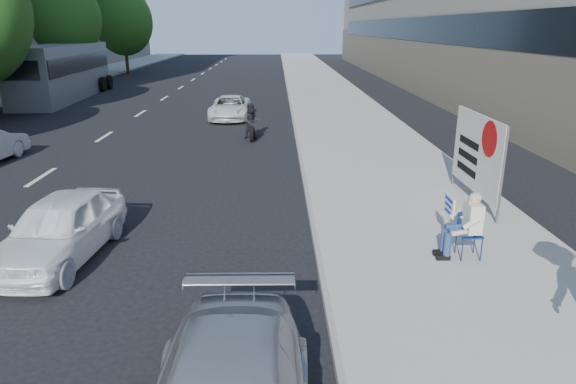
{
  "coord_description": "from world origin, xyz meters",
  "views": [
    {
      "loc": [
        0.65,
        -7.1,
        4.35
      ],
      "look_at": [
        0.89,
        3.47,
        0.93
      ],
      "focal_mm": 32.0,
      "sensor_mm": 36.0,
      "label": 1
    }
  ],
  "objects_px": {
    "white_sedan_far": "(230,108)",
    "bus": "(63,72)",
    "protest_banner": "(477,153)",
    "motorcycle": "(252,123)",
    "white_sedan_near": "(60,228)",
    "seated_protester": "(465,221)"
  },
  "relations": [
    {
      "from": "white_sedan_far",
      "to": "bus",
      "type": "distance_m",
      "value": 13.66
    },
    {
      "from": "white_sedan_far",
      "to": "bus",
      "type": "relative_size",
      "value": 0.33
    },
    {
      "from": "protest_banner",
      "to": "white_sedan_far",
      "type": "bearing_deg",
      "value": 118.51
    },
    {
      "from": "white_sedan_near",
      "to": "white_sedan_far",
      "type": "relative_size",
      "value": 0.92
    },
    {
      "from": "seated_protester",
      "to": "protest_banner",
      "type": "distance_m",
      "value": 3.54
    },
    {
      "from": "white_sedan_far",
      "to": "protest_banner",
      "type": "bearing_deg",
      "value": -60.71
    },
    {
      "from": "seated_protester",
      "to": "protest_banner",
      "type": "bearing_deg",
      "value": 66.84
    },
    {
      "from": "protest_banner",
      "to": "motorcycle",
      "type": "xyz_separation_m",
      "value": [
        -5.9,
        8.48,
        -0.76
      ]
    },
    {
      "from": "seated_protester",
      "to": "motorcycle",
      "type": "bearing_deg",
      "value": 111.11
    },
    {
      "from": "motorcycle",
      "to": "bus",
      "type": "distance_m",
      "value": 17.7
    },
    {
      "from": "white_sedan_far",
      "to": "white_sedan_near",
      "type": "bearing_deg",
      "value": -96.13
    },
    {
      "from": "protest_banner",
      "to": "white_sedan_near",
      "type": "xyz_separation_m",
      "value": [
        -9.12,
        -2.78,
        -0.77
      ]
    },
    {
      "from": "white_sedan_near",
      "to": "bus",
      "type": "xyz_separation_m",
      "value": [
        -9.17,
        23.87,
        1.01
      ]
    },
    {
      "from": "white_sedan_near",
      "to": "bus",
      "type": "distance_m",
      "value": 25.59
    },
    {
      "from": "motorcycle",
      "to": "bus",
      "type": "bearing_deg",
      "value": 128.66
    },
    {
      "from": "seated_protester",
      "to": "white_sedan_near",
      "type": "height_order",
      "value": "seated_protester"
    },
    {
      "from": "protest_banner",
      "to": "white_sedan_near",
      "type": "relative_size",
      "value": 0.83
    },
    {
      "from": "seated_protester",
      "to": "white_sedan_near",
      "type": "bearing_deg",
      "value": 176.77
    },
    {
      "from": "protest_banner",
      "to": "bus",
      "type": "bearing_deg",
      "value": 130.94
    },
    {
      "from": "protest_banner",
      "to": "seated_protester",
      "type": "bearing_deg",
      "value": -113.16
    },
    {
      "from": "motorcycle",
      "to": "bus",
      "type": "height_order",
      "value": "bus"
    },
    {
      "from": "seated_protester",
      "to": "white_sedan_far",
      "type": "height_order",
      "value": "seated_protester"
    }
  ]
}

